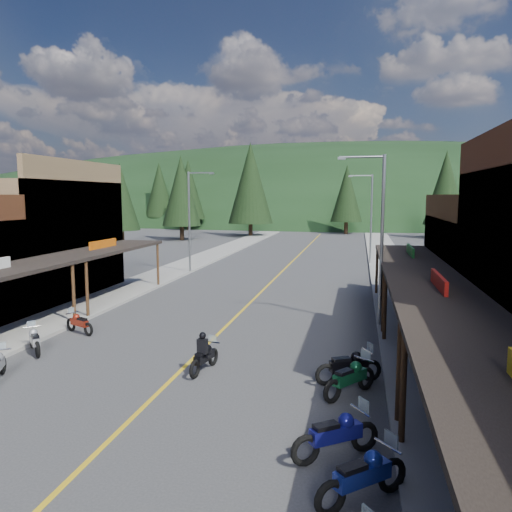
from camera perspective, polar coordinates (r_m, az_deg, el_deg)
The scene contains 26 objects.
ground at distance 17.75m, azimuth -9.29°, elevation -13.46°, with size 220.00×220.00×0.00m, color #38383A.
centerline at distance 36.54m, azimuth 1.99°, elevation -2.76°, with size 0.15×90.00×0.01m, color gold.
sidewalk_west at distance 38.93m, azimuth -10.74°, elevation -2.18°, with size 3.40×94.00×0.15m, color gray.
sidewalk_east at distance 36.12m, azimuth 15.74°, elevation -3.02°, with size 3.40×94.00×0.15m, color gray.
shop_west_3 at distance 33.45m, azimuth -24.74°, elevation 1.78°, with size 10.90×10.20×8.20m.
streetlight_1 at distance 39.73m, azimuth -7.45°, elevation 4.43°, with size 2.16×0.18×8.00m.
streetlight_2 at distance 23.58m, azimuth 13.86°, elevation 2.61°, with size 2.16×0.18×8.00m.
streetlight_3 at distance 45.55m, azimuth 12.86°, elevation 4.63°, with size 2.16×0.18×8.00m.
ridge_hill at distance 150.75m, azimuth 9.41°, elevation 4.50°, with size 310.00×140.00×60.00m, color black.
pine_0 at distance 90.16m, azimuth -19.16°, elevation 6.76°, with size 5.04×5.04×11.00m.
pine_1 at distance 90.64m, azimuth -7.74°, elevation 7.55°, with size 5.88×5.88×12.50m.
pine_2 at distance 75.26m, azimuth -0.63°, elevation 8.33°, with size 6.72×6.72×14.00m.
pine_3 at distance 81.53m, azimuth 10.33°, elevation 7.05°, with size 5.04×5.04×11.00m.
pine_4 at distance 76.45m, azimuth 20.86°, elevation 7.29°, with size 5.88×5.88×12.50m.
pine_7 at distance 99.11m, azimuth -10.98°, elevation 7.43°, with size 5.88×5.88×12.50m.
pine_8 at distance 62.19m, azimuth -15.22°, elevation 6.53°, with size 4.48×4.48×10.00m.
pine_10 at distance 69.79m, azimuth -8.54°, elevation 7.37°, with size 5.38×5.38×11.60m.
pine_11 at distance 55.30m, azimuth 26.53°, elevation 7.28°, with size 5.82×5.82×12.40m.
bike_west_8 at distance 21.61m, azimuth -23.99°, elevation -8.68°, with size 0.66×1.98×1.13m, color #ACABB1, non-canonical shape.
bike_west_9 at distance 23.82m, azimuth -19.54°, elevation -7.13°, with size 0.62×1.87×1.07m, color maroon, non-canonical shape.
bike_east_5 at distance 11.05m, azimuth 12.09°, elevation -23.15°, with size 0.75×2.26×1.29m, color navy, non-canonical shape.
bike_east_6 at distance 12.50m, azimuth 9.12°, elevation -19.28°, with size 0.76×2.28×1.31m, color navy, non-canonical shape.
bike_east_7 at distance 15.99m, azimuth 10.69°, elevation -13.36°, with size 0.75×2.25×1.29m, color #0D4124, non-canonical shape.
bike_east_8 at distance 17.00m, azimuth 10.56°, elevation -12.11°, with size 0.75×2.25×1.29m, color black, non-canonical shape.
rider_on_bike at distance 17.87m, azimuth -5.95°, elevation -11.23°, with size 0.98×2.05×1.50m.
pedestrian_east_b at distance 29.41m, azimuth 15.93°, elevation -3.56°, with size 0.76×0.44×1.57m, color brown.
Camera 1 is at (6.05, -15.51, 6.16)m, focal length 35.00 mm.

